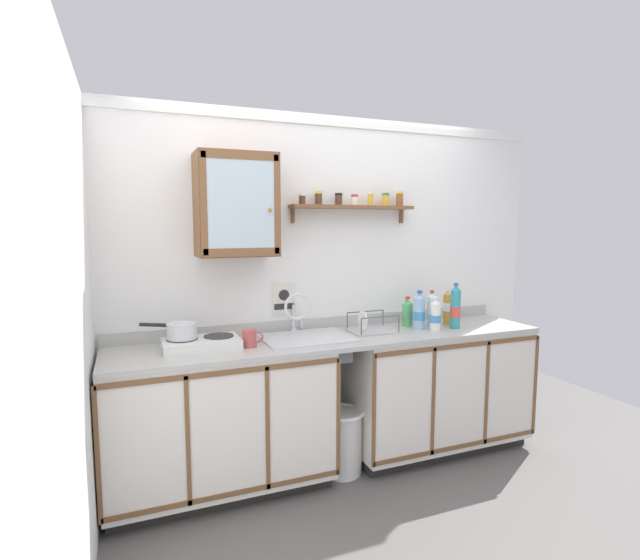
# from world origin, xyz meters

# --- Properties ---
(floor) EXTENTS (5.97, 5.97, 0.00)m
(floor) POSITION_xyz_m (0.00, 0.00, 0.00)
(floor) COLOR #565451
(floor) RESTS_ON ground
(back_wall) EXTENTS (3.57, 0.07, 2.41)m
(back_wall) POSITION_xyz_m (0.00, 0.74, 1.21)
(back_wall) COLOR white
(back_wall) RESTS_ON ground
(side_wall_left) EXTENTS (0.05, 3.52, 2.41)m
(side_wall_left) POSITION_xyz_m (-1.51, -0.24, 1.21)
(side_wall_left) COLOR white
(side_wall_left) RESTS_ON ground
(lower_cabinet_run) EXTENTS (1.37, 0.58, 0.88)m
(lower_cabinet_run) POSITION_xyz_m (-0.79, 0.43, 0.45)
(lower_cabinet_run) COLOR black
(lower_cabinet_run) RESTS_ON ground
(lower_cabinet_run_right) EXTENTS (1.36, 0.58, 0.88)m
(lower_cabinet_run_right) POSITION_xyz_m (0.80, 0.43, 0.45)
(lower_cabinet_run_right) COLOR black
(lower_cabinet_run_right) RESTS_ON ground
(countertop) EXTENTS (2.93, 0.60, 0.03)m
(countertop) POSITION_xyz_m (0.00, 0.43, 0.90)
(countertop) COLOR #B2B2AD
(countertop) RESTS_ON lower_cabinet_run
(backsplash) EXTENTS (2.93, 0.02, 0.08)m
(backsplash) POSITION_xyz_m (0.00, 0.71, 0.95)
(backsplash) COLOR #B2B2AD
(backsplash) RESTS_ON countertop
(sink) EXTENTS (0.58, 0.48, 0.42)m
(sink) POSITION_xyz_m (-0.21, 0.47, 0.89)
(sink) COLOR silver
(sink) RESTS_ON countertop
(hot_plate_stove) EXTENTS (0.45, 0.27, 0.07)m
(hot_plate_stove) POSITION_xyz_m (-0.89, 0.45, 0.95)
(hot_plate_stove) COLOR silver
(hot_plate_stove) RESTS_ON countertop
(saucepan) EXTENTS (0.33, 0.23, 0.10)m
(saucepan) POSITION_xyz_m (-1.00, 0.47, 1.03)
(saucepan) COLOR silver
(saucepan) RESTS_ON hot_plate_stove
(bottle_opaque_white_0) EXTENTS (0.08, 0.08, 0.24)m
(bottle_opaque_white_0) POSITION_xyz_m (0.71, 0.34, 1.02)
(bottle_opaque_white_0) COLOR white
(bottle_opaque_white_0) RESTS_ON countertop
(bottle_water_clear_1) EXTENTS (0.06, 0.06, 0.27)m
(bottle_water_clear_1) POSITION_xyz_m (0.75, 0.44, 1.04)
(bottle_water_clear_1) COLOR silver
(bottle_water_clear_1) RESTS_ON countertop
(bottle_detergent_teal_2) EXTENTS (0.07, 0.07, 0.33)m
(bottle_detergent_teal_2) POSITION_xyz_m (0.89, 0.35, 1.06)
(bottle_detergent_teal_2) COLOR teal
(bottle_detergent_teal_2) RESTS_ON countertop
(bottle_water_blue_3) EXTENTS (0.08, 0.08, 0.28)m
(bottle_water_blue_3) POSITION_xyz_m (0.64, 0.43, 1.04)
(bottle_water_blue_3) COLOR #8CB7E0
(bottle_water_blue_3) RESTS_ON countertop
(bottle_juice_amber_4) EXTENTS (0.06, 0.06, 0.27)m
(bottle_juice_amber_4) POSITION_xyz_m (0.93, 0.49, 1.04)
(bottle_juice_amber_4) COLOR gold
(bottle_juice_amber_4) RESTS_ON countertop
(bottle_soda_green_5) EXTENTS (0.08, 0.08, 0.22)m
(bottle_soda_green_5) POSITION_xyz_m (0.62, 0.55, 1.01)
(bottle_soda_green_5) COLOR #4CB266
(bottle_soda_green_5) RESTS_ON countertop
(dish_rack) EXTENTS (0.31, 0.24, 0.15)m
(dish_rack) POSITION_xyz_m (0.28, 0.47, 0.94)
(dish_rack) COLOR #B2B2B7
(dish_rack) RESTS_ON countertop
(mug) EXTENTS (0.13, 0.09, 0.11)m
(mug) POSITION_xyz_m (-0.61, 0.38, 0.97)
(mug) COLOR #B24C47
(mug) RESTS_ON countertop
(wall_cabinet) EXTENTS (0.49, 0.33, 0.64)m
(wall_cabinet) POSITION_xyz_m (-0.64, 0.57, 1.78)
(wall_cabinet) COLOR brown
(spice_shelf) EXTENTS (0.92, 0.14, 0.23)m
(spice_shelf) POSITION_xyz_m (0.22, 0.65, 1.80)
(spice_shelf) COLOR brown
(warning_sign) EXTENTS (0.17, 0.01, 0.23)m
(warning_sign) POSITION_xyz_m (-0.28, 0.71, 1.14)
(warning_sign) COLOR silver
(trash_bin) EXTENTS (0.31, 0.31, 0.43)m
(trash_bin) POSITION_xyz_m (0.00, 0.36, 0.22)
(trash_bin) COLOR silver
(trash_bin) RESTS_ON ground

